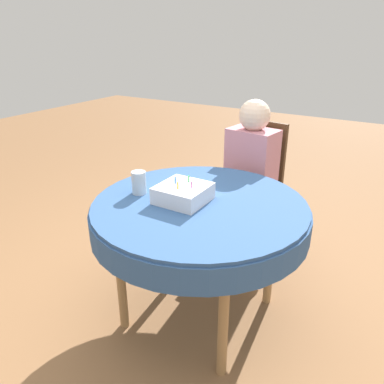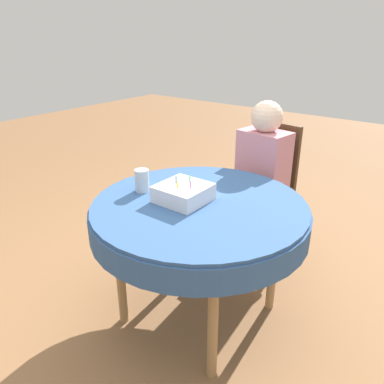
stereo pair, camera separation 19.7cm
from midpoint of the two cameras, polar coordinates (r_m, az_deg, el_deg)
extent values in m
plane|color=#8C603D|center=(2.38, -1.45, -17.96)|extent=(12.00, 12.00, 0.00)
cylinder|color=#335689|center=(1.98, -1.66, -1.91)|extent=(1.14, 1.14, 0.02)
cylinder|color=#335689|center=(2.01, -1.64, -3.88)|extent=(1.16, 1.16, 0.13)
cylinder|color=#A37A4C|center=(2.13, -13.53, -12.11)|extent=(0.05, 0.05, 0.72)
cylinder|color=#A37A4C|center=(1.82, 1.60, -18.43)|extent=(0.05, 0.05, 0.72)
cylinder|color=#A37A4C|center=(2.53, -3.70, -5.29)|extent=(0.05, 0.05, 0.72)
cylinder|color=#A37A4C|center=(2.28, 9.53, -9.16)|extent=(0.05, 0.05, 0.72)
cube|color=#4C331E|center=(2.76, 6.68, -1.33)|extent=(0.42, 0.42, 0.04)
cube|color=#4C331E|center=(2.79, 8.89, 5.21)|extent=(0.34, 0.08, 0.54)
cylinder|color=#4C331E|center=(2.82, 1.95, -5.63)|extent=(0.04, 0.04, 0.41)
cylinder|color=#4C331E|center=(2.67, 7.46, -7.70)|extent=(0.04, 0.04, 0.41)
cylinder|color=#4C331E|center=(3.05, 5.61, -3.34)|extent=(0.04, 0.04, 0.41)
cylinder|color=#4C331E|center=(2.91, 10.85, -5.09)|extent=(0.04, 0.04, 0.41)
cylinder|color=beige|center=(2.78, 3.28, -5.77)|extent=(0.09, 0.09, 0.44)
cylinder|color=beige|center=(2.70, 6.11, -6.82)|extent=(0.09, 0.09, 0.44)
cube|color=#C67F8E|center=(2.66, 6.95, 4.06)|extent=(0.35, 0.26, 0.51)
sphere|color=beige|center=(2.56, 7.34, 11.50)|extent=(0.21, 0.21, 0.21)
cube|color=white|center=(1.98, -4.21, -0.25)|extent=(0.25, 0.25, 0.09)
cylinder|color=#D166B2|center=(1.91, -3.05, 1.03)|extent=(0.01, 0.01, 0.04)
cylinder|color=green|center=(1.99, -3.32, 1.97)|extent=(0.01, 0.01, 0.04)
cylinder|color=blue|center=(1.98, -5.42, 1.76)|extent=(0.01, 0.01, 0.04)
cylinder|color=gold|center=(1.91, -5.11, 0.96)|extent=(0.01, 0.01, 0.04)
cylinder|color=silver|center=(2.09, -10.78, 1.37)|extent=(0.08, 0.08, 0.13)
camera|label=1|loc=(0.10, -92.86, -1.24)|focal=35.00mm
camera|label=2|loc=(0.10, 87.14, 1.24)|focal=35.00mm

